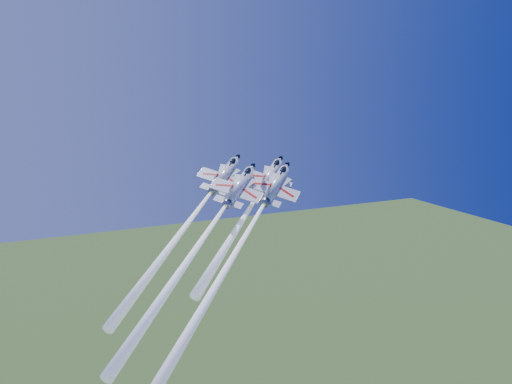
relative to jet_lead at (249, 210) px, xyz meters
name	(u,v)px	position (x,y,z in m)	size (l,w,h in m)	color
jet_lead	(249,210)	(0.00, 0.00, 0.00)	(24.76, 31.47, 31.27)	silver
jet_left	(191,219)	(-11.83, 1.19, -0.86)	(27.50, 35.81, 38.42)	silver
jet_right	(233,257)	(-9.19, -13.51, -4.79)	(33.77, 45.38, 53.27)	silver
jet_slot	(202,240)	(-13.26, -9.18, -2.17)	(28.59, 37.47, 41.02)	silver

